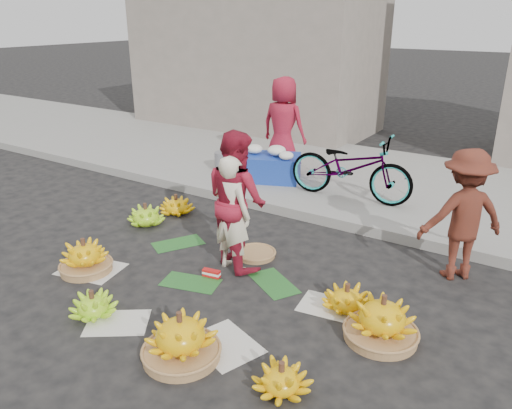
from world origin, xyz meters
The scene contains 23 objects.
ground centered at (0.00, 0.00, 0.00)m, with size 80.00×80.00×0.00m, color black.
curb centered at (0.00, 2.20, 0.07)m, with size 40.00×0.25×0.15m, color gray.
sidewalk centered at (0.00, 4.30, 0.06)m, with size 40.00×4.00×0.12m, color gray.
building_left centered at (-4.00, 7.20, 2.00)m, with size 6.00×3.00×4.00m, color gray.
newspaper_scatter centered at (0.00, -0.80, 0.00)m, with size 3.20×1.80×0.00m, color silver, non-canonical shape.
banana_leaves centered at (-0.10, 0.20, 0.00)m, with size 2.00×1.00×0.00m, color #1C5420, non-canonical shape.
banana_bunch_0 centered at (-1.32, -0.65, 0.18)m, with size 0.63×0.63×0.42m.
banana_bunch_1 centered at (-0.50, -1.24, 0.12)m, with size 0.46×0.46×0.29m.
banana_bunch_2 centered at (0.68, -1.26, 0.20)m, with size 0.78×0.78×0.47m.
banana_bunch_3 centered at (1.64, -1.14, 0.12)m, with size 0.43×0.43×0.28m.
banana_bunch_4 centered at (2.06, -0.03, 0.20)m, with size 0.68×0.68×0.47m.
banana_bunch_5 centered at (1.61, 0.23, 0.13)m, with size 0.53×0.53×0.31m.
banana_bunch_6 centered at (-1.70, 0.73, 0.14)m, with size 0.56×0.56×0.34m.
banana_bunch_7 centered at (-1.61, 1.29, 0.14)m, with size 0.50×0.50×0.32m.
basket_spare centered at (0.16, 0.76, 0.03)m, with size 0.48×0.48×0.06m, color olive.
incense_stack centered at (0.02, 0.03, 0.05)m, with size 0.21×0.07×0.09m, color red.
vendor_cream centered at (0.10, 0.34, 0.70)m, with size 0.51×0.34×1.40m, color #EFE4C9.
vendor_red centered at (0.07, 0.49, 0.82)m, with size 0.80×0.62×1.65m, color #A91A2D.
man_striped centered at (2.36, 1.60, 0.76)m, with size 0.98×0.56×1.51m, color #9A321C.
flower_table centered at (-1.13, 3.16, 0.37)m, with size 1.22×1.00×0.61m.
grey_bucket centered at (-2.09, 3.12, 0.30)m, with size 0.32×0.32×0.36m, color slate.
flower_vendor centered at (-1.18, 3.74, 0.98)m, with size 0.84×0.55×1.71m, color #A91A2D.
bicycle centered at (0.43, 3.05, 0.63)m, with size 1.95×0.68×1.02m, color gray.
Camera 1 is at (3.21, -3.95, 2.86)m, focal length 35.00 mm.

